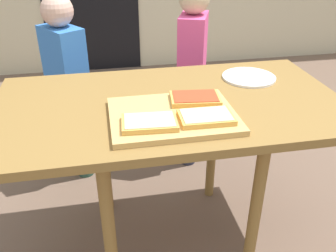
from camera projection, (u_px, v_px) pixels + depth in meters
ground_plane at (170, 237)px, 1.75m from camera, size 16.00×16.00×0.00m
dining_table at (170, 118)px, 1.43m from camera, size 1.34×0.74×0.72m
cutting_board at (173, 116)px, 1.27m from camera, size 0.44×0.34×0.02m
pizza_slice_far_right at (195, 98)px, 1.35m from camera, size 0.19×0.14×0.02m
pizza_slice_near_right at (206, 117)px, 1.22m from camera, size 0.18×0.13×0.02m
pizza_slice_near_left at (150, 122)px, 1.19m from camera, size 0.19×0.13×0.02m
plate_white_right at (249, 77)px, 1.60m from camera, size 0.23×0.23×0.01m
child_left at (67, 80)px, 1.95m from camera, size 0.25×0.28×1.03m
child_right at (192, 67)px, 2.07m from camera, size 0.22×0.27×1.06m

